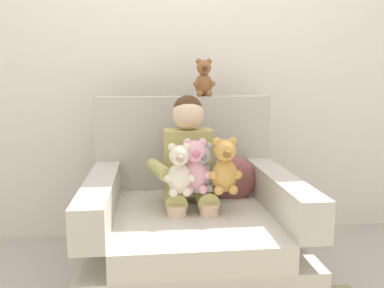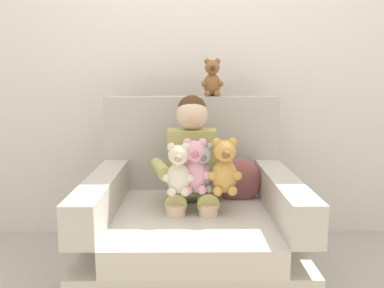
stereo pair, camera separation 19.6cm
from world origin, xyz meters
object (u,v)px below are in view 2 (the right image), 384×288
at_px(armchair, 192,227).
at_px(seated_child, 192,165).
at_px(plush_grey, 203,169).
at_px(plush_pink, 195,167).
at_px(throw_pillow, 239,181).
at_px(plush_honey, 225,168).
at_px(plush_cream, 178,170).
at_px(plush_brown_on_backrest, 212,79).

height_order(armchair, seated_child, seated_child).
xyz_separation_m(seated_child, plush_grey, (0.05, -0.13, 0.01)).
height_order(plush_pink, throw_pillow, plush_pink).
height_order(seated_child, plush_honey, seated_child).
relative_size(seated_child, throw_pillow, 3.17).
bearing_deg(throw_pillow, armchair, -151.30).
distance_m(seated_child, throw_pillow, 0.30).
bearing_deg(plush_honey, armchair, 156.07).
bearing_deg(plush_cream, plush_grey, 13.76).
bearing_deg(plush_honey, plush_grey, 175.08).
xyz_separation_m(seated_child, plush_honey, (0.16, -0.17, 0.03)).
distance_m(plush_grey, plush_pink, 0.04).
bearing_deg(plush_grey, plush_pink, -136.15).
bearing_deg(plush_brown_on_backrest, plush_cream, -123.26).
relative_size(plush_pink, throw_pillow, 1.04).
height_order(plush_grey, plush_pink, plush_pink).
xyz_separation_m(seated_child, plush_pink, (0.01, -0.15, 0.02)).
relative_size(armchair, plush_cream, 4.10).
xyz_separation_m(plush_brown_on_backrest, throw_pillow, (0.14, -0.24, -0.57)).
relative_size(plush_brown_on_backrest, throw_pillow, 0.87).
relative_size(armchair, throw_pillow, 4.01).
height_order(armchair, plush_honey, armchair).
distance_m(plush_cream, plush_brown_on_backrest, 0.71).
bearing_deg(seated_child, armchair, -93.95).
relative_size(plush_honey, plush_brown_on_backrest, 1.23).
bearing_deg(plush_pink, plush_cream, -148.95).
xyz_separation_m(plush_cream, throw_pillow, (0.33, 0.29, -0.13)).
xyz_separation_m(plush_cream, plush_honey, (0.23, 0.01, 0.01)).
xyz_separation_m(plush_pink, plush_honey, (0.14, -0.02, 0.00)).
distance_m(plush_cream, plush_honey, 0.23).
bearing_deg(armchair, plush_brown_on_backrest, 72.35).
bearing_deg(plush_grey, seated_child, 129.14).
relative_size(plush_pink, plush_honey, 0.98).
xyz_separation_m(seated_child, plush_brown_on_backrest, (0.12, 0.35, 0.45)).
bearing_deg(plush_pink, plush_grey, 35.06).
height_order(seated_child, plush_grey, seated_child).
bearing_deg(throw_pillow, plush_brown_on_backrest, 119.64).
bearing_deg(plush_honey, seated_child, 148.53).
bearing_deg(seated_child, plush_pink, -90.48).
relative_size(plush_grey, plush_pink, 0.90).
bearing_deg(plush_pink, plush_honey, 0.32).
bearing_deg(plush_brown_on_backrest, plush_pink, -115.97).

